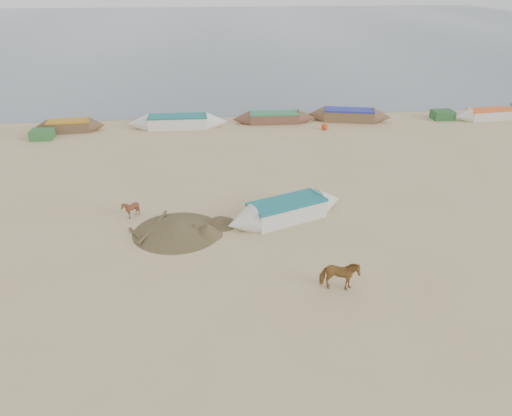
{
  "coord_description": "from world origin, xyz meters",
  "views": [
    {
      "loc": [
        -2.03,
        -14.77,
        10.08
      ],
      "look_at": [
        0.0,
        4.0,
        1.0
      ],
      "focal_mm": 35.0,
      "sensor_mm": 36.0,
      "label": 1
    }
  ],
  "objects": [
    {
      "name": "waterline_canoes",
      "position": [
        -0.66,
        19.99,
        0.42
      ],
      "size": [
        61.42,
        4.46,
        0.9
      ],
      "color": "brown",
      "rests_on": "ground"
    },
    {
      "name": "beach_clutter",
      "position": [
        4.98,
        19.72,
        0.3
      ],
      "size": [
        45.64,
        4.18,
        0.64
      ],
      "color": "#306A32",
      "rests_on": "ground"
    },
    {
      "name": "sea",
      "position": [
        0.0,
        82.0,
        0.01
      ],
      "size": [
        160.0,
        160.0,
        0.0
      ],
      "primitive_type": "plane",
      "color": "slate",
      "rests_on": "ground"
    },
    {
      "name": "debris_pile",
      "position": [
        -3.34,
        4.08,
        0.24
      ],
      "size": [
        5.01,
        5.01,
        0.48
      ],
      "primitive_type": "cone",
      "rotation": [
        0.0,
        0.0,
        0.42
      ],
      "color": "brown",
      "rests_on": "ground"
    },
    {
      "name": "calf_front",
      "position": [
        -5.45,
        5.68,
        0.43
      ],
      "size": [
        0.82,
        0.74,
        0.85
      ],
      "primitive_type": "imported",
      "rotation": [
        0.0,
        0.0,
        -1.5
      ],
      "color": "brown",
      "rests_on": "ground"
    },
    {
      "name": "near_canoe",
      "position": [
        1.46,
        4.78,
        0.45
      ],
      "size": [
        5.88,
        3.51,
        0.89
      ],
      "primitive_type": null,
      "rotation": [
        0.0,
        0.0,
        0.4
      ],
      "color": "silver",
      "rests_on": "ground"
    },
    {
      "name": "ground",
      "position": [
        0.0,
        0.0,
        0.0
      ],
      "size": [
        140.0,
        140.0,
        0.0
      ],
      "primitive_type": "plane",
      "color": "tan",
      "rests_on": "ground"
    },
    {
      "name": "cow_adult",
      "position": [
        2.37,
        -0.75,
        0.57
      ],
      "size": [
        1.45,
        0.87,
        1.14
      ],
      "primitive_type": "imported",
      "rotation": [
        0.0,
        0.0,
        1.37
      ],
      "color": "olive",
      "rests_on": "ground"
    }
  ]
}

